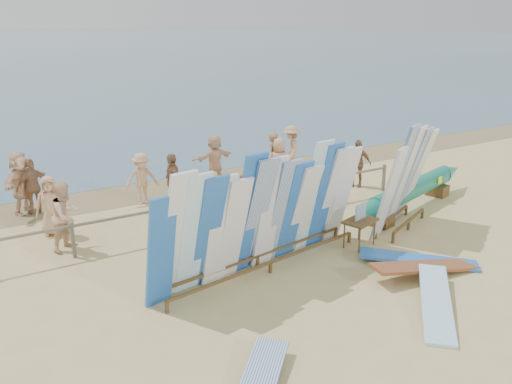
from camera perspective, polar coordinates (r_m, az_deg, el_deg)
ground at (r=12.67m, az=2.82°, el=-7.82°), size 160.00×160.00×0.00m
wet_sand_strip at (r=18.66m, az=-9.58°, el=0.58°), size 40.00×2.60×0.01m
fence at (r=14.82m, az=-3.61°, el=-1.27°), size 12.08×0.08×0.90m
main_surfboard_rack at (r=12.00m, az=0.84°, el=-2.63°), size 5.80×1.61×2.89m
side_surfboard_rack at (r=14.91m, az=15.29°, el=1.11°), size 2.66×1.71×2.98m
outrigger_canoe at (r=16.71m, az=16.16°, el=0.15°), size 6.42×2.39×0.93m
vendor_table at (r=13.80m, az=10.83°, el=-4.19°), size 0.98×0.82×1.13m
flat_board_d at (r=13.34m, az=16.70°, el=-7.24°), size 2.41×2.19×0.22m
flat_board_b at (r=11.52m, az=18.35°, el=-11.64°), size 2.28×2.32×0.34m
flat_board_c at (r=12.83m, az=17.34°, el=-8.35°), size 2.74×1.01×0.42m
beach_chair_left at (r=15.59m, az=-3.11°, el=-1.72°), size 0.74×0.75×0.88m
beach_chair_right at (r=16.63m, az=-0.28°, el=-0.35°), size 0.82×0.83×0.94m
stroller at (r=16.90m, az=3.67°, el=0.59°), size 0.88×1.00×1.15m
beachgoer_4 at (r=16.16m, az=-8.77°, el=1.06°), size 0.48×1.03×1.72m
beachgoer_11 at (r=17.08m, az=-23.49°, el=0.92°), size 1.61×1.62×1.86m
beachgoer_6 at (r=17.93m, az=2.46°, el=2.99°), size 0.94×0.77×1.74m
beachgoer_7 at (r=18.25m, az=2.00°, el=3.43°), size 0.76×0.63×1.83m
beachgoer_10 at (r=18.54m, az=10.58°, el=3.01°), size 0.91×0.99×1.61m
beachgoer_0 at (r=15.15m, az=-20.78°, el=-1.32°), size 0.86×0.60×1.61m
beachgoer_3 at (r=16.87m, az=-11.92°, el=1.39°), size 1.07×0.53×1.60m
beachgoer_2 at (r=14.05m, az=-19.37°, el=-2.37°), size 0.92×0.84×1.74m
beachgoer_5 at (r=18.58m, az=-4.38°, el=3.47°), size 1.65×0.74×1.72m
beachgoer_extra_1 at (r=16.89m, az=-22.41°, el=0.53°), size 1.05×0.66×1.66m
beachgoer_9 at (r=19.81m, az=3.73°, el=4.48°), size 1.03×1.21×1.77m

